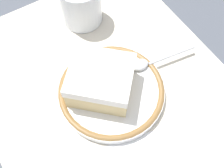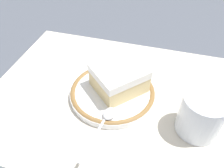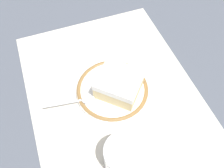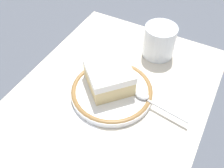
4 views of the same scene
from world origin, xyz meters
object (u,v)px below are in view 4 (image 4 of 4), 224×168
object	(u,v)px
plate	(112,91)
cake_slice	(109,76)
cup	(159,43)
napkin	(65,142)
spoon	(148,99)

from	to	relation	value
plate	cake_slice	xyz separation A→B (m)	(0.01, 0.01, 0.03)
cup	napkin	bearing A→B (deg)	169.20
cake_slice	napkin	size ratio (longest dim) A/B	1.02
plate	cup	bearing A→B (deg)	-12.73
napkin	cup	bearing A→B (deg)	-10.80
spoon	plate	bearing A→B (deg)	98.07
cake_slice	napkin	distance (m)	0.17
plate	cup	distance (m)	0.18
plate	cake_slice	bearing A→B (deg)	51.14
cake_slice	cup	distance (m)	0.17
cake_slice	plate	bearing A→B (deg)	-128.86
plate	napkin	xyz separation A→B (m)	(-0.15, 0.02, -0.01)
spoon	napkin	world-z (taller)	spoon
cake_slice	cup	world-z (taller)	cup
cake_slice	spoon	bearing A→B (deg)	-89.91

